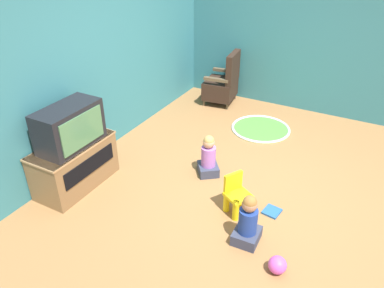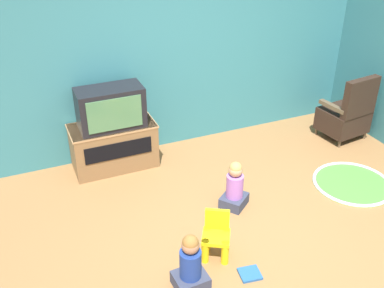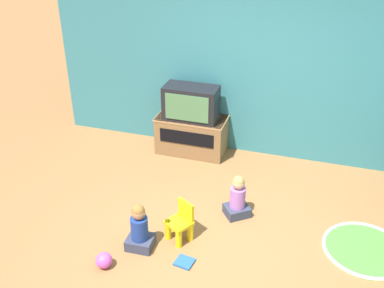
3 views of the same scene
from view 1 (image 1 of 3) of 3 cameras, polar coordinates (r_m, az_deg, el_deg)
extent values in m
plane|color=olive|center=(4.53, 9.12, -7.04)|extent=(30.00, 30.00, 0.00)
cube|color=teal|center=(4.84, -16.34, 13.88)|extent=(5.68, 0.12, 2.90)
cube|color=teal|center=(6.25, 22.32, 16.45)|extent=(0.12, 5.29, 2.90)
cube|color=brown|center=(4.64, -17.42, -3.05)|extent=(0.99, 0.48, 0.56)
cube|color=#A97C50|center=(4.50, -17.93, -0.21)|extent=(1.01, 0.49, 0.02)
cube|color=black|center=(4.45, -15.29, -3.20)|extent=(0.79, 0.01, 0.20)
cube|color=black|center=(4.37, -18.21, 2.55)|extent=(0.75, 0.38, 0.48)
cube|color=#47754C|center=(4.24, -16.34, 1.99)|extent=(0.62, 0.02, 0.37)
cylinder|color=brown|center=(6.97, 3.15, 7.77)|extent=(0.04, 0.04, 0.10)
cylinder|color=brown|center=(6.56, 1.81, 6.29)|extent=(0.04, 0.04, 0.10)
cylinder|color=brown|center=(6.86, 6.55, 7.24)|extent=(0.04, 0.04, 0.10)
cylinder|color=brown|center=(6.44, 5.40, 5.70)|extent=(0.04, 0.04, 0.10)
cube|color=black|center=(6.63, 4.30, 8.39)|extent=(0.62, 0.57, 0.31)
cube|color=black|center=(6.43, 6.26, 11.47)|extent=(0.54, 0.17, 0.51)
cube|color=brown|center=(6.76, 5.03, 11.11)|extent=(0.12, 0.43, 0.05)
cube|color=brown|center=(6.32, 3.70, 9.76)|extent=(0.12, 0.43, 0.05)
cylinder|color=yellow|center=(4.04, 6.67, -10.01)|extent=(0.07, 0.07, 0.24)
cylinder|color=yellow|center=(4.14, 8.68, -9.12)|extent=(0.07, 0.07, 0.24)
cylinder|color=yellow|center=(4.14, 5.27, -8.75)|extent=(0.07, 0.07, 0.24)
cylinder|color=yellow|center=(4.23, 7.26, -7.92)|extent=(0.07, 0.07, 0.24)
cube|color=yellow|center=(4.07, 7.06, -7.83)|extent=(0.33, 0.33, 0.04)
cube|color=yellow|center=(4.06, 6.28, -5.70)|extent=(0.21, 0.14, 0.21)
cylinder|color=green|center=(5.88, 10.41, 2.29)|extent=(0.90, 0.90, 0.01)
torus|color=silver|center=(5.88, 10.41, 2.34)|extent=(0.90, 0.90, 0.04)
cube|color=#33384C|center=(3.86, 8.30, -13.65)|extent=(0.29, 0.26, 0.12)
cylinder|color=navy|center=(3.73, 8.52, -11.52)|extent=(0.18, 0.18, 0.26)
sphere|color=#9E7051|center=(3.60, 8.77, -9.11)|extent=(0.15, 0.15, 0.15)
sphere|color=olive|center=(3.59, 8.80, -8.79)|extent=(0.14, 0.14, 0.14)
cube|color=#33384C|center=(4.75, 2.47, -3.83)|extent=(0.36, 0.36, 0.12)
cylinder|color=#A566BF|center=(4.64, 2.52, -1.90)|extent=(0.18, 0.18, 0.26)
sphere|color=tan|center=(4.54, 2.58, 0.21)|extent=(0.15, 0.15, 0.15)
sphere|color=tan|center=(4.53, 2.59, 0.49)|extent=(0.13, 0.13, 0.13)
sphere|color=#CC4CB2|center=(3.62, 12.89, -17.53)|extent=(0.17, 0.17, 0.17)
cube|color=#235699|center=(4.26, 12.07, -10.01)|extent=(0.21, 0.20, 0.02)
camera|label=2|loc=(2.34, 80.34, 12.43)|focal=42.00mm
camera|label=3|loc=(5.04, 66.03, 21.17)|focal=42.00mm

